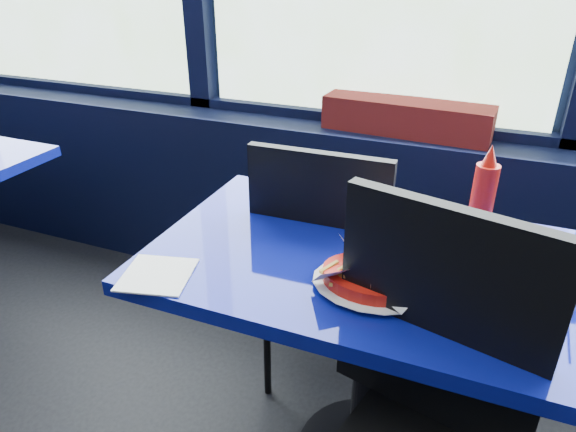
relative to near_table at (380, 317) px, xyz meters
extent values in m
cube|color=black|center=(-0.30, 0.87, -0.17)|extent=(5.00, 0.26, 0.80)
cube|color=black|center=(-0.30, 0.95, 0.24)|extent=(4.80, 0.08, 0.06)
cylinder|color=black|center=(0.00, 0.00, -0.23)|extent=(0.12, 0.12, 0.68)
cube|color=navy|center=(0.00, 0.00, 0.16)|extent=(1.20, 0.70, 0.04)
cube|color=black|center=(0.16, -0.23, 0.21)|extent=(0.44, 0.14, 0.51)
cube|color=black|center=(-0.22, 0.33, -0.10)|extent=(0.45, 0.45, 0.04)
cube|color=black|center=(-0.23, 0.12, 0.16)|extent=(0.41, 0.04, 0.48)
cylinder|color=black|center=(-0.04, 0.52, -0.35)|extent=(0.02, 0.02, 0.45)
cylinder|color=black|center=(-0.03, 0.15, -0.35)|extent=(0.02, 0.02, 0.45)
cylinder|color=black|center=(-0.41, 0.51, -0.35)|extent=(0.02, 0.02, 0.45)
cylinder|color=black|center=(-0.40, 0.14, -0.35)|extent=(0.02, 0.02, 0.45)
cube|color=maroon|center=(-0.13, 0.88, 0.30)|extent=(0.66, 0.20, 0.13)
cylinder|color=red|center=(-0.01, -0.14, 0.20)|extent=(0.29, 0.29, 0.04)
cylinder|color=white|center=(-0.01, -0.14, 0.19)|extent=(0.28, 0.28, 0.00)
cylinder|color=silver|center=(0.09, -0.11, 0.23)|extent=(0.09, 0.09, 0.08)
sphere|color=#502C1B|center=(-0.01, -0.15, 0.24)|extent=(0.05, 0.05, 0.05)
cylinder|color=red|center=(-0.02, -0.15, 0.26)|extent=(0.05, 0.05, 0.01)
cylinder|color=red|center=(0.20, 0.28, 0.27)|extent=(0.06, 0.06, 0.18)
cone|color=red|center=(0.20, 0.28, 0.39)|extent=(0.04, 0.04, 0.06)
cube|color=white|center=(-0.49, -0.28, 0.18)|extent=(0.19, 0.19, 0.00)
camera|label=1|loc=(0.19, -1.11, 0.87)|focal=32.00mm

